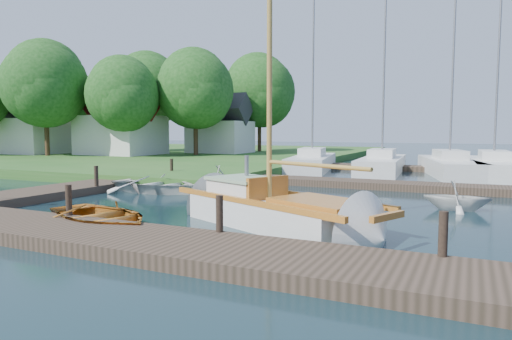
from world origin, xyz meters
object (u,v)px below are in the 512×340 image
at_px(mooring_post_1, 69,200).
at_px(mooring_post_5, 172,167).
at_px(dinghy, 100,212).
at_px(tender_a, 156,182).
at_px(marina_boat_3, 494,166).
at_px(tree_1, 45,84).
at_px(marina_boat_1, 382,163).
at_px(house_c, 220,129).
at_px(house_a, 121,125).
at_px(tender_b, 221,177).
at_px(tree_5, 71,101).
at_px(tree_7, 260,91).
at_px(mooring_post_2, 219,214).
at_px(marina_boat_0, 312,161).
at_px(mooring_post_4, 96,176).
at_px(house_b, 33,127).
at_px(marina_boat_2, 449,165).
at_px(tender_d, 457,194).
at_px(sailboat, 279,214).
at_px(tree_4, 148,90).
at_px(tree_3, 196,89).
at_px(tree_2, 123,94).

distance_m(mooring_post_1, mooring_post_5, 10.77).
bearing_deg(dinghy, tender_a, 42.65).
bearing_deg(marina_boat_3, tree_1, 91.10).
distance_m(tender_a, marina_boat_1, 14.36).
bearing_deg(house_c, house_a, -135.00).
distance_m(tender_b, tree_5, 32.33).
xyz_separation_m(marina_boat_3, tree_7, (-19.48, 11.55, 5.63)).
bearing_deg(mooring_post_2, marina_boat_0, 102.52).
relative_size(dinghy, house_c, 0.70).
height_order(mooring_post_4, house_b, house_b).
xyz_separation_m(mooring_post_5, tree_7, (-5.00, 21.05, 5.50)).
height_order(marina_boat_2, house_c, marina_boat_2).
height_order(mooring_post_1, mooring_post_5, same).
height_order(dinghy, house_b, house_b).
distance_m(marina_boat_2, marina_boat_3, 2.24).
bearing_deg(house_b, mooring_post_2, -32.78).
distance_m(mooring_post_2, mooring_post_5, 13.12).
xyz_separation_m(dinghy, tree_7, (-9.75, 30.75, 5.82)).
xyz_separation_m(tender_d, house_b, (-34.03, 12.00, 2.26)).
relative_size(house_c, tree_1, 0.57).
height_order(sailboat, tree_7, tree_7).
bearing_deg(tree_4, mooring_post_5, -48.66).
distance_m(mooring_post_2, marina_boat_0, 19.37).
distance_m(tender_a, tree_4, 27.38).
xyz_separation_m(mooring_post_2, dinghy, (-3.75, 0.30, -0.32)).
xyz_separation_m(marina_boat_1, house_b, (-29.59, -0.03, 2.20)).
xyz_separation_m(mooring_post_5, marina_boat_1, (8.59, 9.03, -0.13)).
distance_m(mooring_post_2, tree_3, 28.24).
xyz_separation_m(house_b, tree_5, (-2.00, 6.05, 2.65)).
height_order(marina_boat_0, marina_boat_3, marina_boat_0).
distance_m(mooring_post_4, tender_a, 2.33).
bearing_deg(sailboat, tender_a, 174.21).
bearing_deg(sailboat, tree_2, 163.91).
distance_m(tender_d, marina_boat_2, 12.17).
bearing_deg(tree_4, mooring_post_2, -49.02).
bearing_deg(mooring_post_5, mooring_post_1, -68.20).
bearing_deg(sailboat, marina_boat_3, 96.02).
xyz_separation_m(tender_d, marina_boat_0, (-8.72, 11.90, 0.06)).
bearing_deg(tree_4, house_a, -71.72).
relative_size(marina_boat_0, tree_5, 1.42).
bearing_deg(dinghy, mooring_post_1, 128.94).
bearing_deg(tender_b, marina_boat_1, -20.30).
height_order(mooring_post_4, marina_boat_3, marina_boat_3).
distance_m(sailboat, tree_5, 39.52).
height_order(tender_d, marina_boat_1, marina_boat_1).
bearing_deg(tree_5, mooring_post_5, -33.20).
bearing_deg(marina_boat_2, mooring_post_2, 155.20).
xyz_separation_m(house_a, tree_1, (-4.00, -3.95, 3.13)).
height_order(tender_a, house_b, house_b).
relative_size(mooring_post_1, dinghy, 0.22).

